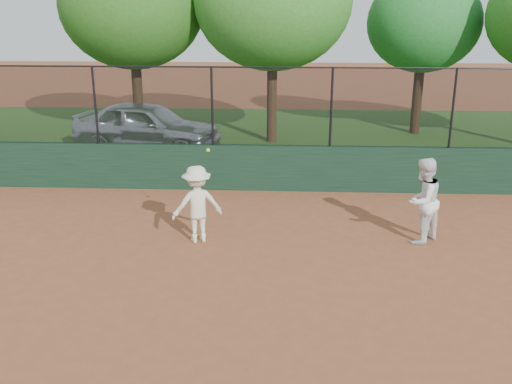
{
  "coord_description": "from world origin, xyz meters",
  "views": [
    {
      "loc": [
        1.32,
        -8.27,
        4.69
      ],
      "look_at": [
        0.8,
        2.2,
        1.2
      ],
      "focal_mm": 40.0,
      "sensor_mm": 36.0,
      "label": 1
    }
  ],
  "objects_px": {
    "tree_2": "(273,1)",
    "tree_3": "(424,23)",
    "player_second": "(422,201)",
    "parked_car": "(147,127)",
    "tree_1": "(132,6)",
    "player_main": "(197,204)"
  },
  "relations": [
    {
      "from": "parked_car",
      "to": "tree_1",
      "type": "height_order",
      "value": "tree_1"
    },
    {
      "from": "player_second",
      "to": "parked_car",
      "type": "bearing_deg",
      "value": -89.03
    },
    {
      "from": "player_second",
      "to": "tree_2",
      "type": "relative_size",
      "value": 0.25
    },
    {
      "from": "player_main",
      "to": "tree_2",
      "type": "height_order",
      "value": "tree_2"
    },
    {
      "from": "player_second",
      "to": "tree_3",
      "type": "bearing_deg",
      "value": -145.95
    },
    {
      "from": "parked_car",
      "to": "player_main",
      "type": "distance_m",
      "value": 7.9
    },
    {
      "from": "player_second",
      "to": "player_main",
      "type": "height_order",
      "value": "player_main"
    },
    {
      "from": "tree_2",
      "to": "player_main",
      "type": "bearing_deg",
      "value": -98.27
    },
    {
      "from": "tree_3",
      "to": "parked_car",
      "type": "bearing_deg",
      "value": -161.03
    },
    {
      "from": "player_second",
      "to": "tree_2",
      "type": "distance_m",
      "value": 10.13
    },
    {
      "from": "tree_2",
      "to": "parked_car",
      "type": "bearing_deg",
      "value": -158.62
    },
    {
      "from": "parked_car",
      "to": "tree_1",
      "type": "relative_size",
      "value": 0.72
    },
    {
      "from": "player_main",
      "to": "tree_3",
      "type": "relative_size",
      "value": 0.35
    },
    {
      "from": "parked_car",
      "to": "tree_3",
      "type": "relative_size",
      "value": 0.84
    },
    {
      "from": "parked_car",
      "to": "player_second",
      "type": "relative_size",
      "value": 2.73
    },
    {
      "from": "tree_3",
      "to": "player_second",
      "type": "bearing_deg",
      "value": -101.44
    },
    {
      "from": "tree_1",
      "to": "parked_car",
      "type": "bearing_deg",
      "value": -69.25
    },
    {
      "from": "tree_2",
      "to": "player_second",
      "type": "bearing_deg",
      "value": -69.69
    },
    {
      "from": "tree_2",
      "to": "tree_3",
      "type": "height_order",
      "value": "tree_2"
    },
    {
      "from": "tree_1",
      "to": "tree_3",
      "type": "xyz_separation_m",
      "value": [
        10.18,
        1.26,
        -0.6
      ]
    },
    {
      "from": "parked_car",
      "to": "tree_3",
      "type": "bearing_deg",
      "value": -58.81
    },
    {
      "from": "tree_2",
      "to": "tree_3",
      "type": "relative_size",
      "value": 1.22
    }
  ]
}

